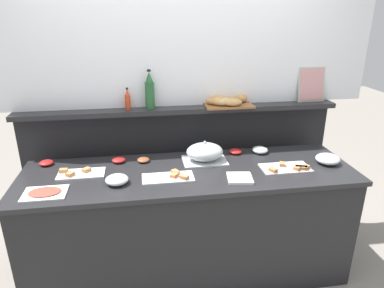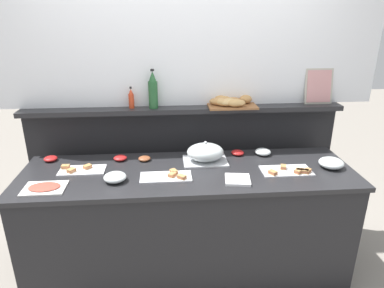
{
  "view_description": "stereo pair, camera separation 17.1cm",
  "coord_description": "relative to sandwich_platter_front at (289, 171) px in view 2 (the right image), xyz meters",
  "views": [
    {
      "loc": [
        -0.33,
        -2.28,
        2.02
      ],
      "look_at": [
        0.04,
        0.1,
        1.09
      ],
      "focal_mm": 32.4,
      "sensor_mm": 36.0,
      "label": 1
    },
    {
      "loc": [
        -0.16,
        -2.3,
        2.02
      ],
      "look_at": [
        0.04,
        0.1,
        1.09
      ],
      "focal_mm": 32.4,
      "sensor_mm": 36.0,
      "label": 2
    }
  ],
  "objects": [
    {
      "name": "upper_wall_panel",
      "position": [
        -0.73,
        0.65,
        1.01
      ],
      "size": [
        3.26,
        0.08,
        1.33
      ],
      "primitive_type": "cube",
      "color": "white",
      "rests_on": "back_ledge_unit"
    },
    {
      "name": "condiment_bowl_teal",
      "position": [
        -1.06,
        0.3,
        0.01
      ],
      "size": [
        0.1,
        0.1,
        0.03
      ],
      "primitive_type": "ellipsoid",
      "color": "brown",
      "rests_on": "buffet_counter"
    },
    {
      "name": "framed_picture",
      "position": [
        0.42,
        0.59,
        0.49
      ],
      "size": [
        0.24,
        0.06,
        0.3
      ],
      "color": "#B2AD9E",
      "rests_on": "back_ledge_unit"
    },
    {
      "name": "condiment_bowl_cream",
      "position": [
        -1.79,
        0.35,
        0.01
      ],
      "size": [
        0.1,
        0.1,
        0.04
      ],
      "primitive_type": "ellipsoid",
      "color": "red",
      "rests_on": "buffet_counter"
    },
    {
      "name": "buffet_counter",
      "position": [
        -0.73,
        0.08,
        -0.47
      ],
      "size": [
        2.45,
        0.74,
        0.91
      ],
      "color": "black",
      "rests_on": "ground_plane"
    },
    {
      "name": "condiment_bowl_red",
      "position": [
        -1.25,
        0.32,
        0.01
      ],
      "size": [
        0.1,
        0.1,
        0.04
      ],
      "primitive_type": "ellipsoid",
      "color": "red",
      "rests_on": "buffet_counter"
    },
    {
      "name": "glass_bowl_medium",
      "position": [
        -1.25,
        -0.04,
        0.02
      ],
      "size": [
        0.16,
        0.16,
        0.06
      ],
      "color": "silver",
      "rests_on": "buffet_counter"
    },
    {
      "name": "condiment_bowl_dark",
      "position": [
        -0.31,
        0.35,
        0.01
      ],
      "size": [
        0.1,
        0.1,
        0.04
      ],
      "primitive_type": "ellipsoid",
      "color": "red",
      "rests_on": "buffet_counter"
    },
    {
      "name": "cold_cuts_platter",
      "position": [
        -1.7,
        -0.12,
        -0.0
      ],
      "size": [
        0.27,
        0.19,
        0.02
      ],
      "color": "white",
      "rests_on": "buffet_counter"
    },
    {
      "name": "ground_plane",
      "position": [
        -0.73,
        0.68,
        -0.93
      ],
      "size": [
        12.0,
        12.0,
        0.0
      ],
      "primitive_type": "plane",
      "color": "gray"
    },
    {
      "name": "sandwich_platter_rear",
      "position": [
        -1.52,
        0.15,
        -0.0
      ],
      "size": [
        0.33,
        0.17,
        0.04
      ],
      "color": "silver",
      "rests_on": "buffet_counter"
    },
    {
      "name": "glass_bowl_small",
      "position": [
        -0.1,
        0.33,
        0.01
      ],
      "size": [
        0.13,
        0.13,
        0.05
      ],
      "color": "silver",
      "rests_on": "buffet_counter"
    },
    {
      "name": "sandwich_platter_front",
      "position": [
        0.0,
        0.0,
        0.0
      ],
      "size": [
        0.36,
        0.19,
        0.04
      ],
      "color": "silver",
      "rests_on": "buffet_counter"
    },
    {
      "name": "sandwich_platter_side",
      "position": [
        -0.88,
        -0.02,
        -0.0
      ],
      "size": [
        0.36,
        0.17,
        0.04
      ],
      "color": "silver",
      "rests_on": "buffet_counter"
    },
    {
      "name": "hot_sauce_bottle",
      "position": [
        -1.16,
        0.56,
        0.42
      ],
      "size": [
        0.04,
        0.04,
        0.18
      ],
      "color": "red",
      "rests_on": "back_ledge_unit"
    },
    {
      "name": "bread_basket",
      "position": [
        -0.36,
        0.55,
        0.38
      ],
      "size": [
        0.4,
        0.26,
        0.08
      ],
      "color": "brown",
      "rests_on": "back_ledge_unit"
    },
    {
      "name": "back_ledge_unit",
      "position": [
        -0.73,
        0.63,
        -0.26
      ],
      "size": [
        2.66,
        0.22,
        1.27
      ],
      "color": "black",
      "rests_on": "ground_plane"
    },
    {
      "name": "napkin_stack",
      "position": [
        -0.4,
        -0.11,
        -0.0
      ],
      "size": [
        0.19,
        0.19,
        0.02
      ],
      "primitive_type": "cube",
      "rotation": [
        0.0,
        0.0,
        -0.14
      ],
      "color": "white",
      "rests_on": "buffet_counter"
    },
    {
      "name": "glass_bowl_large",
      "position": [
        0.34,
        0.05,
        0.02
      ],
      "size": [
        0.18,
        0.18,
        0.07
      ],
      "color": "silver",
      "rests_on": "buffet_counter"
    },
    {
      "name": "serving_cloche",
      "position": [
        -0.59,
        0.23,
        0.06
      ],
      "size": [
        0.34,
        0.24,
        0.17
      ],
      "color": "#B7BABF",
      "rests_on": "buffet_counter"
    },
    {
      "name": "wine_bottle_green",
      "position": [
        -0.98,
        0.55,
        0.49
      ],
      "size": [
        0.08,
        0.08,
        0.32
      ],
      "color": "#23562D",
      "rests_on": "back_ledge_unit"
    }
  ]
}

